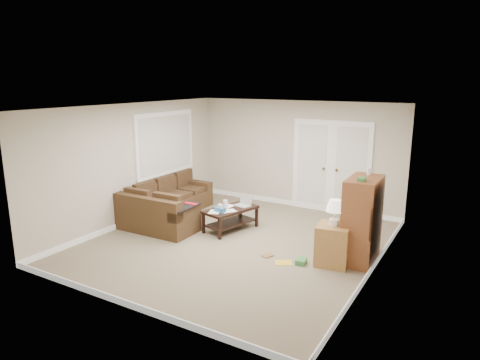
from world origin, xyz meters
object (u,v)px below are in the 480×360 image
Objects in this scene: sectional_sofa at (166,207)px; coffee_table at (231,218)px; tv_armoire at (362,220)px; side_cabinet at (333,241)px.

sectional_sofa is 2.02× the size of coffee_table.
tv_armoire reaches higher than side_cabinet.
side_cabinet is at bearing -6.38° from sectional_sofa.
side_cabinet reaches higher than coffee_table.
coffee_table is 0.79× the size of tv_armoire.
tv_armoire reaches higher than coffee_table.
tv_armoire is 1.39× the size of side_cabinet.
tv_armoire is at bearing 10.84° from coffee_table.
coffee_table is at bearing 158.70° from side_cabinet.
side_cabinet is (3.82, -0.37, 0.10)m from sectional_sofa.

